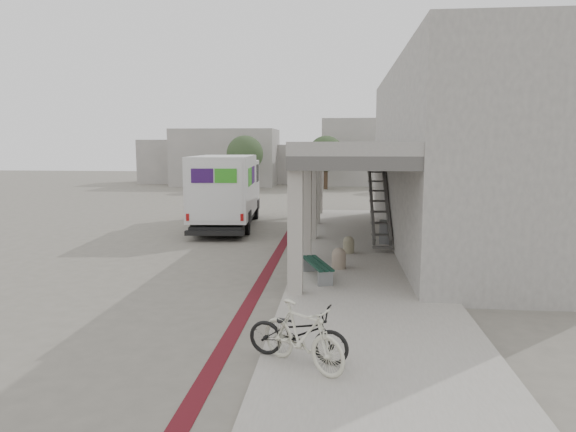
# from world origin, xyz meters

# --- Properties ---
(ground) EXTENTS (120.00, 120.00, 0.00)m
(ground) POSITION_xyz_m (0.00, 0.00, 0.00)
(ground) COLOR #645F56
(ground) RESTS_ON ground
(bike_lane_stripe) EXTENTS (0.35, 40.00, 0.01)m
(bike_lane_stripe) POSITION_xyz_m (1.00, 2.00, 0.01)
(bike_lane_stripe) COLOR #4F0F17
(bike_lane_stripe) RESTS_ON ground
(sidewalk) EXTENTS (4.40, 28.00, 0.12)m
(sidewalk) POSITION_xyz_m (4.00, 0.00, 0.06)
(sidewalk) COLOR gray
(sidewalk) RESTS_ON ground
(transit_building) EXTENTS (7.60, 17.00, 7.00)m
(transit_building) POSITION_xyz_m (6.83, 4.50, 3.40)
(transit_building) COLOR gray
(transit_building) RESTS_ON ground
(distant_backdrop) EXTENTS (28.00, 10.00, 6.50)m
(distant_backdrop) POSITION_xyz_m (-2.84, 35.89, 2.70)
(distant_backdrop) COLOR gray
(distant_backdrop) RESTS_ON ground
(tree_left) EXTENTS (3.20, 3.20, 4.80)m
(tree_left) POSITION_xyz_m (-5.00, 28.00, 3.18)
(tree_left) COLOR #38281C
(tree_left) RESTS_ON ground
(tree_mid) EXTENTS (3.20, 3.20, 4.80)m
(tree_mid) POSITION_xyz_m (2.00, 30.00, 3.18)
(tree_mid) COLOR #38281C
(tree_mid) RESTS_ON ground
(tree_right) EXTENTS (3.20, 3.20, 4.80)m
(tree_right) POSITION_xyz_m (10.00, 29.00, 3.18)
(tree_right) COLOR #38281C
(tree_right) RESTS_ON ground
(fedex_truck) EXTENTS (3.14, 8.28, 3.46)m
(fedex_truck) POSITION_xyz_m (-2.16, 7.76, 1.84)
(fedex_truck) COLOR black
(fedex_truck) RESTS_ON ground
(bench) EXTENTS (1.03, 2.05, 0.47)m
(bench) POSITION_xyz_m (2.60, -1.93, 0.46)
(bench) COLOR gray
(bench) RESTS_ON sidewalk
(bollard_near) EXTENTS (0.44, 0.44, 0.66)m
(bollard_near) POSITION_xyz_m (3.22, -0.65, 0.45)
(bollard_near) COLOR gray
(bollard_near) RESTS_ON sidewalk
(bollard_far) EXTENTS (0.40, 0.40, 0.60)m
(bollard_far) POSITION_xyz_m (3.57, 1.73, 0.42)
(bollard_far) COLOR gray
(bollard_far) RESTS_ON sidewalk
(utility_cabinet) EXTENTS (0.45, 0.57, 0.90)m
(utility_cabinet) POSITION_xyz_m (5.00, 3.71, 0.57)
(utility_cabinet) COLOR gray
(utility_cabinet) RESTS_ON sidewalk
(bicycle_black) EXTENTS (2.00, 1.16, 0.99)m
(bicycle_black) POSITION_xyz_m (2.50, -7.66, 0.62)
(bicycle_black) COLOR black
(bicycle_black) RESTS_ON sidewalk
(bicycle_cream) EXTENTS (1.81, 1.62, 1.14)m
(bicycle_cream) POSITION_xyz_m (2.60, -7.97, 0.69)
(bicycle_cream) COLOR beige
(bicycle_cream) RESTS_ON sidewalk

